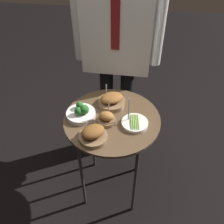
# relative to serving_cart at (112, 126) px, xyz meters

# --- Properties ---
(ground_plane) EXTENTS (8.00, 8.00, 0.00)m
(ground_plane) POSITION_rel_serving_cart_xyz_m (0.00, 0.00, -0.68)
(ground_plane) COLOR black
(serving_cart) EXTENTS (0.59, 0.59, 0.75)m
(serving_cart) POSITION_rel_serving_cart_xyz_m (0.00, 0.00, 0.00)
(serving_cart) COLOR brown
(serving_cart) RESTS_ON ground_plane
(bowl_asparagus_back_right) EXTENTS (0.16, 0.16, 0.18)m
(bowl_asparagus_back_right) POSITION_rel_serving_cart_xyz_m (0.14, -0.04, 0.08)
(bowl_asparagus_back_right) COLOR silver
(bowl_asparagus_back_right) RESTS_ON serving_cart
(bowl_roast_center) EXTENTS (0.17, 0.16, 0.09)m
(bowl_roast_center) POSITION_rel_serving_cart_xyz_m (-0.08, -0.18, 0.10)
(bowl_roast_center) COLOR brown
(bowl_roast_center) RESTS_ON serving_cart
(bowl_roast_far_rim) EXTENTS (0.18, 0.18, 0.13)m
(bowl_roast_far_rim) POSITION_rel_serving_cart_xyz_m (-0.02, 0.13, 0.10)
(bowl_roast_far_rim) COLOR brown
(bowl_roast_far_rim) RESTS_ON serving_cart
(bowl_broccoli_front_center) EXTENTS (0.18, 0.18, 0.09)m
(bowl_broccoli_front_center) POSITION_rel_serving_cart_xyz_m (-0.19, -0.01, 0.09)
(bowl_broccoli_front_center) COLOR white
(bowl_broccoli_front_center) RESTS_ON serving_cart
(bowl_roast_front_left) EXTENTS (0.11, 0.11, 0.15)m
(bowl_roast_front_left) POSITION_rel_serving_cart_xyz_m (-0.03, -0.04, 0.10)
(bowl_roast_front_left) COLOR brown
(bowl_roast_front_left) RESTS_ON serving_cart
(waiter_figure) EXTENTS (0.61, 0.23, 1.65)m
(waiter_figure) POSITION_rel_serving_cart_xyz_m (-0.03, 0.48, 0.37)
(waiter_figure) COLOR black
(waiter_figure) RESTS_ON ground_plane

